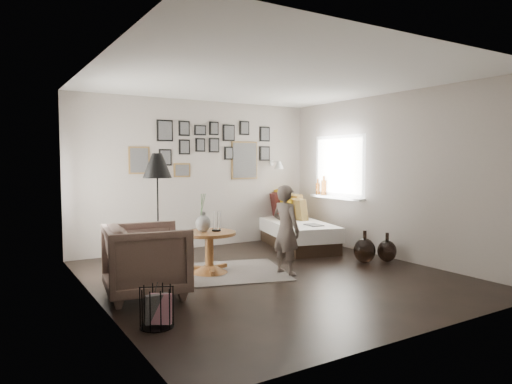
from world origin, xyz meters
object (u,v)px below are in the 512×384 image
demijohn_large (365,250)px  armchair (147,260)px  pedestal_table (209,254)px  floor_lamp (157,170)px  vase (203,220)px  daybed (293,229)px  magazine_basket (157,307)px  child (286,230)px  demijohn_small (387,251)px

demijohn_large → armchair: bearing=178.6°
pedestal_table → floor_lamp: floor_lamp is taller
vase → daybed: bearing=23.8°
pedestal_table → magazine_basket: (-1.30, -1.58, -0.08)m
floor_lamp → child: bearing=-29.2°
floor_lamp → child: 1.90m
pedestal_table → magazine_basket: bearing=-129.4°
magazine_basket → child: child is taller
demijohn_small → child: 1.82m
armchair → demijohn_large: size_ratio=1.85×
magazine_basket → demijohn_small: bearing=11.5°
pedestal_table → vase: size_ratio=1.40×
child → floor_lamp: bearing=48.6°
daybed → magazine_basket: (-3.46, -2.59, -0.13)m
armchair → child: (1.93, -0.01, 0.20)m
floor_lamp → demijohn_small: 3.64m
floor_lamp → vase: bearing=-22.5°
pedestal_table → demijohn_small: bearing=-16.6°
vase → floor_lamp: (-0.56, 0.23, 0.68)m
daybed → floor_lamp: size_ratio=1.32×
armchair → floor_lamp: size_ratio=0.55×
magazine_basket → child: 2.42m
daybed → floor_lamp: bearing=-150.6°
daybed → floor_lamp: 3.10m
armchair → floor_lamp: bearing=-19.5°
vase → armchair: size_ratio=0.58×
pedestal_table → demijohn_large: 2.37m
pedestal_table → floor_lamp: size_ratio=0.45×
armchair → child: 1.94m
daybed → magazine_basket: 4.33m
demijohn_large → demijohn_small: size_ratio=1.10×
floor_lamp → magazine_basket: bearing=-109.9°
pedestal_table → magazine_basket: size_ratio=1.84×
child → magazine_basket: bearing=102.5°
vase → magazine_basket: size_ratio=1.31×
pedestal_table → vase: 0.48m
demijohn_small → daybed: bearing=104.4°
armchair → demijohn_large: armchair is taller
floor_lamp → child: (1.50, -0.84, -0.81)m
magazine_basket → daybed: bearing=36.8°
vase → demijohn_large: (2.35, -0.68, -0.55)m
vase → magazine_basket: vase is taller
armchair → magazine_basket: armchair is taller
demijohn_large → child: (-1.41, 0.07, 0.42)m
floor_lamp → demijohn_small: size_ratio=3.67×
vase → daybed: vase is taller
magazine_basket → child: bearing=24.6°
armchair → demijohn_large: 3.35m
daybed → magazine_basket: size_ratio=5.43×
daybed → demijohn_large: 1.68m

